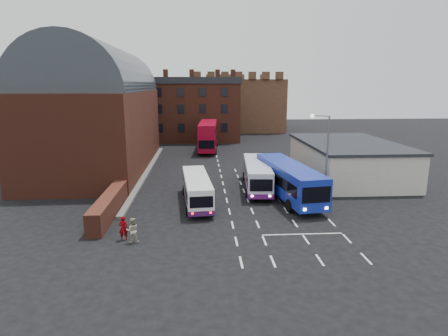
{
  "coord_description": "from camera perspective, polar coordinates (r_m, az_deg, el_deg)",
  "views": [
    {
      "loc": [
        -2.41,
        -28.55,
        10.82
      ],
      "look_at": [
        0.0,
        10.0,
        2.2
      ],
      "focal_mm": 30.0,
      "sensor_mm": 36.0,
      "label": 1
    }
  ],
  "objects": [
    {
      "name": "bus_blue",
      "position": [
        36.66,
        9.8,
        -1.57
      ],
      "size": [
        4.48,
        12.55,
        3.35
      ],
      "rotation": [
        0.0,
        0.0,
        3.28
      ],
      "color": "#1529A3",
      "rests_on": "ground"
    },
    {
      "name": "castle_keep",
      "position": [
        95.05,
        1.52,
        9.67
      ],
      "size": [
        22.0,
        22.0,
        12.0
      ],
      "primitive_type": "cube",
      "color": "brown",
      "rests_on": "ground"
    },
    {
      "name": "cream_building",
      "position": [
        46.79,
        18.34,
        1.26
      ],
      "size": [
        10.4,
        16.4,
        4.25
      ],
      "color": "beige",
      "rests_on": "ground"
    },
    {
      "name": "bus_white_outbound",
      "position": [
        34.66,
        -4.17,
        -3.01
      ],
      "size": [
        3.02,
        9.63,
        2.59
      ],
      "rotation": [
        0.0,
        0.0,
        0.09
      ],
      "color": "white",
      "rests_on": "ground"
    },
    {
      "name": "brick_terrace",
      "position": [
        74.83,
        -6.39,
        8.43
      ],
      "size": [
        22.0,
        10.0,
        11.0
      ],
      "primitive_type": "cube",
      "color": "brown",
      "rests_on": "ground"
    },
    {
      "name": "pedestrian_red",
      "position": [
        27.77,
        -15.1,
        -8.84
      ],
      "size": [
        0.71,
        0.52,
        1.78
      ],
      "primitive_type": "imported",
      "rotation": [
        0.0,
        0.0,
        3.3
      ],
      "color": "#760207",
      "rests_on": "ground"
    },
    {
      "name": "bus_white_inbound",
      "position": [
        39.55,
        5.04,
        -0.81
      ],
      "size": [
        3.25,
        10.67,
        2.87
      ],
      "rotation": [
        0.0,
        0.0,
        3.07
      ],
      "color": "silver",
      "rests_on": "ground"
    },
    {
      "name": "street_lamp",
      "position": [
        33.89,
        14.97,
        2.32
      ],
      "size": [
        1.6,
        0.8,
        8.34
      ],
      "rotation": [
        0.0,
        0.0,
        -0.38
      ],
      "color": "slate",
      "rests_on": "ground"
    },
    {
      "name": "bus_red_double",
      "position": [
        62.58,
        -2.45,
        4.96
      ],
      "size": [
        3.56,
        12.03,
        4.76
      ],
      "rotation": [
        0.0,
        0.0,
        3.08
      ],
      "color": "#9E041E",
      "rests_on": "ground"
    },
    {
      "name": "forecourt_wall",
      "position": [
        33.05,
        -17.11,
        -5.46
      ],
      "size": [
        1.2,
        10.0,
        1.8
      ],
      "primitive_type": "cube",
      "color": "#602B1E",
      "rests_on": "ground"
    },
    {
      "name": "ground",
      "position": [
        30.63,
        1.18,
        -8.11
      ],
      "size": [
        180.0,
        180.0,
        0.0
      ],
      "primitive_type": "plane",
      "color": "black"
    },
    {
      "name": "railway_station",
      "position": [
        51.35,
        -18.54,
        8.38
      ],
      "size": [
        12.0,
        28.0,
        16.0
      ],
      "color": "#602B1E",
      "rests_on": "ground"
    },
    {
      "name": "pedestrian_beige",
      "position": [
        27.18,
        -13.76,
        -9.2
      ],
      "size": [
        0.98,
        0.82,
        1.81
      ],
      "primitive_type": "imported",
      "rotation": [
        0.0,
        0.0,
        3.3
      ],
      "color": "#BBAA94",
      "rests_on": "ground"
    }
  ]
}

